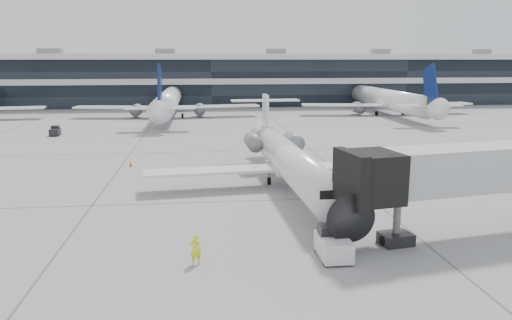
{
  "coord_description": "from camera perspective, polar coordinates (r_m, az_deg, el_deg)",
  "views": [
    {
      "loc": [
        -2.26,
        -34.59,
        10.06
      ],
      "look_at": [
        1.78,
        2.03,
        2.6
      ],
      "focal_mm": 35.0,
      "sensor_mm": 36.0,
      "label": 1
    }
  ],
  "objects": [
    {
      "name": "regional_jet",
      "position": [
        39.61,
        3.81,
        0.06
      ],
      "size": [
        22.92,
        28.56,
        6.6
      ],
      "rotation": [
        0.0,
        0.0,
        0.04
      ],
      "color": "white",
      "rests_on": "ground"
    },
    {
      "name": "ground",
      "position": [
        36.09,
        -2.47,
        -4.75
      ],
      "size": [
        220.0,
        220.0,
        0.0
      ],
      "primitive_type": "plane",
      "color": "gray",
      "rests_on": "ground"
    },
    {
      "name": "baggage_tug",
      "position": [
        26.3,
        8.8,
        -9.51
      ],
      "size": [
        1.5,
        2.52,
        1.59
      ],
      "rotation": [
        0.0,
        0.0,
        0.01
      ],
      "color": "silver",
      "rests_on": "ground"
    },
    {
      "name": "terminal",
      "position": [
        116.72,
        -5.25,
        8.92
      ],
      "size": [
        170.0,
        22.0,
        10.0
      ],
      "primitive_type": "cube",
      "color": "black",
      "rests_on": "ground"
    },
    {
      "name": "traffic_cone",
      "position": [
        49.07,
        -14.14,
        -0.45
      ],
      "size": [
        0.37,
        0.37,
        0.51
      ],
      "rotation": [
        0.0,
        0.0,
        0.07
      ],
      "color": "#D7560B",
      "rests_on": "ground"
    },
    {
      "name": "far_tug",
      "position": [
        72.18,
        -21.98,
        3.06
      ],
      "size": [
        1.33,
        2.09,
        1.28
      ],
      "rotation": [
        0.0,
        0.0,
        0.07
      ],
      "color": "black",
      "rests_on": "ground"
    },
    {
      "name": "bg_jet_center",
      "position": [
        90.33,
        -9.94,
        4.88
      ],
      "size": [
        32.0,
        40.0,
        9.6
      ],
      "primitive_type": null,
      "color": "white",
      "rests_on": "ground"
    },
    {
      "name": "bg_jet_right",
      "position": [
        96.44,
        14.6,
        5.09
      ],
      "size": [
        32.0,
        40.0,
        9.6
      ],
      "primitive_type": null,
      "color": "white",
      "rests_on": "ground"
    },
    {
      "name": "jet_bridge",
      "position": [
        31.63,
        25.56,
        -0.76
      ],
      "size": [
        17.0,
        6.05,
        5.47
      ],
      "rotation": [
        0.0,
        0.0,
        0.18
      ],
      "color": "#A7A9AC",
      "rests_on": "ground"
    },
    {
      "name": "ramp_worker",
      "position": [
        25.35,
        -6.94,
        -10.11
      ],
      "size": [
        0.63,
        0.47,
        1.57
      ],
      "primitive_type": "imported",
      "rotation": [
        0.0,
        0.0,
        3.31
      ],
      "color": "#E2FF1A",
      "rests_on": "ground"
    }
  ]
}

